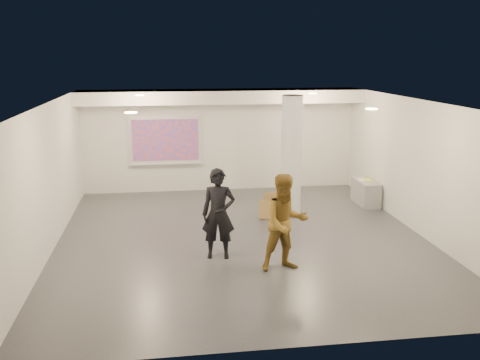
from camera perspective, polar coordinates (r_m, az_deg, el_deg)
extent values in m
cube|color=#35383D|center=(11.83, 0.28, -6.35)|extent=(8.00, 9.00, 0.01)
cube|color=white|center=(11.18, 0.29, 8.29)|extent=(8.00, 9.00, 0.01)
cube|color=silver|center=(15.80, -2.12, 4.28)|extent=(8.00, 0.01, 3.00)
cube|color=silver|center=(7.16, 5.63, -7.01)|extent=(8.00, 0.01, 3.00)
cube|color=silver|center=(11.53, -19.78, 0.10)|extent=(0.01, 9.00, 3.00)
cube|color=silver|center=(12.62, 18.56, 1.29)|extent=(0.01, 9.00, 3.00)
cube|color=white|center=(15.10, -1.94, 8.91)|extent=(8.00, 1.10, 0.36)
cylinder|color=#F8DF92|center=(13.56, -10.65, 8.87)|extent=(0.22, 0.22, 0.02)
cylinder|color=#F8DF92|center=(14.08, 7.76, 9.13)|extent=(0.22, 0.22, 0.02)
cylinder|color=#F8DF92|center=(9.58, -11.57, 7.06)|extent=(0.22, 0.22, 0.02)
cylinder|color=#F8DF92|center=(10.31, 13.85, 7.37)|extent=(0.22, 0.22, 0.02)
cylinder|color=white|center=(13.42, 5.50, 2.61)|extent=(0.52, 0.52, 3.00)
cube|color=silver|center=(15.66, -7.95, 4.27)|extent=(2.10, 0.06, 1.40)
cube|color=blue|center=(15.62, -7.95, 4.24)|extent=(1.90, 0.01, 1.20)
cube|color=silver|center=(15.73, -7.87, 1.71)|extent=(2.10, 0.08, 0.04)
cube|color=gray|center=(14.85, 13.26, -1.30)|extent=(0.48, 1.12, 0.65)
cube|color=white|center=(14.80, 13.07, 0.01)|extent=(0.31, 0.38, 0.02)
cube|color=#DFF130|center=(14.82, 13.45, 0.02)|extent=(0.27, 0.33, 0.03)
cube|color=olive|center=(13.48, 3.73, -2.56)|extent=(0.56, 0.21, 0.60)
cube|color=olive|center=(13.24, 2.98, -3.10)|extent=(0.44, 0.19, 0.48)
imported|color=black|center=(10.56, -2.31, -3.63)|extent=(0.72, 0.52, 1.81)
imported|color=olive|center=(10.00, 4.87, -4.55)|extent=(0.99, 0.83, 1.84)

